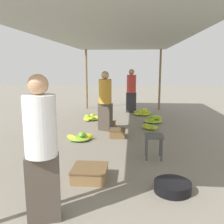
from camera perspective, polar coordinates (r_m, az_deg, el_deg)
name	(u,v)px	position (r m, az deg, el deg)	size (l,w,h in m)	color
canopy_post_back_left	(86,80)	(10.12, -5.86, 7.38)	(0.08, 0.08, 2.35)	olive
canopy_post_back_right	(160,80)	(10.00, 10.89, 7.21)	(0.08, 0.08, 2.35)	olive
canopy_tarp	(116,37)	(6.06, 0.99, 16.66)	(3.31, 8.24, 0.04)	#9EA399
vendor_foreground	(41,148)	(2.81, -15.85, -7.86)	(0.43, 0.43, 1.64)	#4C4238
stool	(154,140)	(4.74, 9.54, -6.27)	(0.34, 0.34, 0.45)	#4C4C4C
basin_black	(173,187)	(3.69, 13.68, -16.27)	(0.51, 0.51, 0.14)	black
banana_pile_left_0	(91,118)	(8.05, -4.75, -1.34)	(0.60, 0.62, 0.18)	yellow
banana_pile_left_1	(80,137)	(5.90, -7.27, -5.79)	(0.67, 0.46, 0.21)	#C6D429
banana_pile_right_0	(153,120)	(7.72, 9.38, -1.77)	(0.57, 0.51, 0.25)	#CAD528
banana_pile_right_1	(142,113)	(8.87, 6.97, -0.19)	(0.63, 0.53, 0.24)	#85B934
banana_pile_right_2	(150,127)	(6.91, 8.79, -3.45)	(0.44, 0.46, 0.15)	#AECA2D
crate_near	(107,125)	(7.00, -1.14, -2.95)	(0.47, 0.47, 0.17)	brown
crate_mid	(118,133)	(6.10, 1.28, -4.86)	(0.38, 0.38, 0.20)	brown
crate_far	(90,173)	(3.94, -5.09, -13.75)	(0.53, 0.53, 0.20)	olive
shopper_walking_mid	(131,90)	(9.26, 4.44, 4.99)	(0.38, 0.38, 1.60)	#2D2D33
shopper_walking_far	(105,100)	(6.61, -1.56, 2.73)	(0.44, 0.44, 1.58)	#4C4238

